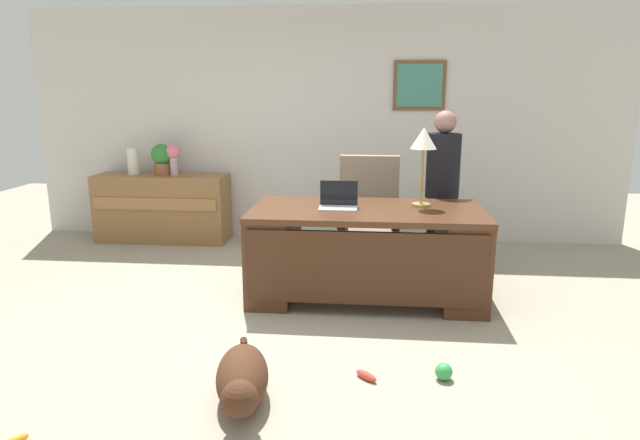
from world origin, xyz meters
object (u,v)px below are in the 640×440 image
(vase_with_flowers, at_px, (173,156))
(dog_toy_plush, at_px, (366,376))
(dog_lying, at_px, (242,379))
(desk_lamp, at_px, (424,144))
(desk, at_px, (366,250))
(person_standing, at_px, (442,192))
(vase_empty, at_px, (133,161))
(credenza, at_px, (163,208))
(laptop, at_px, (338,202))
(armchair, at_px, (368,219))
(dog_toy_ball, at_px, (444,372))
(potted_plant, at_px, (162,158))

(vase_with_flowers, relative_size, dog_toy_plush, 2.17)
(dog_lying, relative_size, desk_lamp, 1.14)
(desk, distance_m, person_standing, 1.11)
(person_standing, distance_m, dog_lying, 2.95)
(dog_lying, bearing_deg, vase_empty, 121.42)
(person_standing, height_order, dog_lying, person_standing)
(credenza, height_order, vase_with_flowers, vase_with_flowers)
(dog_toy_plush, bearing_deg, vase_with_flowers, 126.84)
(laptop, bearing_deg, vase_with_flowers, 140.86)
(dog_lying, distance_m, vase_with_flowers, 3.88)
(desk, xyz_separation_m, laptop, (-0.24, 0.02, 0.41))
(armchair, bearing_deg, desk_lamp, -58.32)
(credenza, distance_m, vase_empty, 0.64)
(armchair, height_order, dog_toy_ball, armchair)
(desk, bearing_deg, potted_plant, 145.25)
(potted_plant, bearing_deg, vase_with_flowers, 0.00)
(dog_lying, height_order, laptop, laptop)
(armchair, relative_size, dog_lying, 1.45)
(laptop, bearing_deg, vase_empty, 146.73)
(armchair, bearing_deg, credenza, 162.51)
(person_standing, distance_m, vase_with_flowers, 3.12)
(armchair, bearing_deg, desk, -90.38)
(desk, distance_m, credenza, 2.96)
(person_standing, xyz_separation_m, potted_plant, (-3.12, 0.90, 0.18))
(vase_with_flowers, xyz_separation_m, vase_empty, (-0.49, 0.00, -0.08))
(credenza, distance_m, dog_toy_plush, 3.97)
(person_standing, xyz_separation_m, desk_lamp, (-0.25, -0.61, 0.52))
(dog_lying, bearing_deg, desk, 68.94)
(armchair, xyz_separation_m, potted_plant, (-2.42, 0.77, 0.50))
(vase_empty, bearing_deg, dog_toy_plush, -47.76)
(laptop, distance_m, vase_with_flowers, 2.63)
(credenza, bearing_deg, laptop, -36.93)
(vase_empty, distance_m, dog_toy_ball, 4.56)
(vase_empty, bearing_deg, person_standing, -14.55)
(dog_lying, height_order, desk_lamp, desk_lamp)
(person_standing, bearing_deg, desk, -132.27)
(credenza, distance_m, laptop, 2.79)
(desk, xyz_separation_m, desk_lamp, (0.46, 0.17, 0.89))
(vase_with_flowers, distance_m, vase_empty, 0.50)
(potted_plant, bearing_deg, dog_lying, -63.03)
(laptop, relative_size, vase_empty, 1.05)
(potted_plant, bearing_deg, dog_toy_plush, -51.53)
(potted_plant, relative_size, dog_toy_ball, 3.32)
(person_standing, bearing_deg, desk_lamp, -112.08)
(person_standing, distance_m, potted_plant, 3.25)
(vase_with_flowers, bearing_deg, laptop, -39.14)
(potted_plant, distance_m, dog_toy_ball, 4.32)
(dog_lying, xyz_separation_m, vase_empty, (-2.09, 3.43, 0.79))
(desk_lamp, bearing_deg, desk, -159.76)
(credenza, xyz_separation_m, dog_toy_ball, (2.95, -3.04, -0.34))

